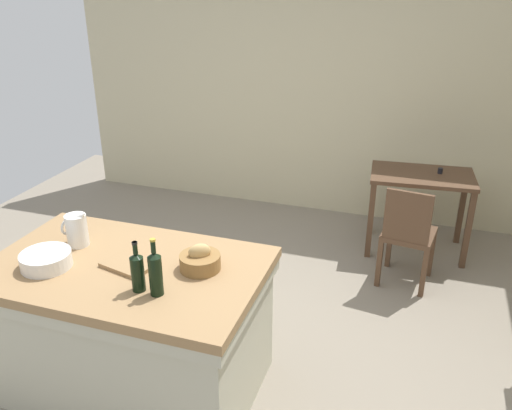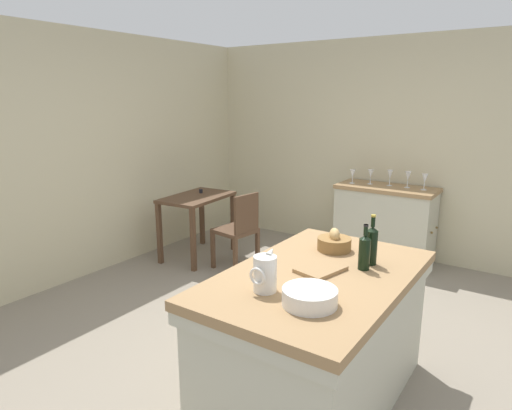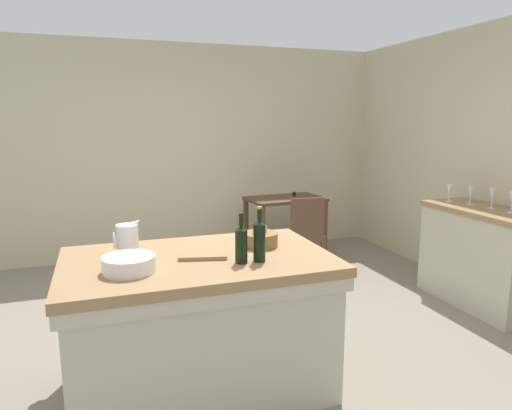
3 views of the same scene
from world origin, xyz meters
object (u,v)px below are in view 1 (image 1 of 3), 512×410
wooden_chair (408,233)px  wine_bottle_amber (137,271)px  pitcher (77,230)px  wine_bottle_dark (155,272)px  island_table (131,322)px  wash_bowl (46,260)px  writing_desk (421,187)px  cutting_board (129,264)px  bread_basket (200,260)px

wooden_chair → wine_bottle_amber: (-1.31, -1.94, 0.51)m
pitcher → wine_bottle_dark: 0.80m
island_table → wash_bowl: (-0.41, -0.15, 0.45)m
writing_desk → wine_bottle_dark: wine_bottle_dark is taller
pitcher → island_table: bearing=-17.8°
island_table → wash_bowl: size_ratio=5.59×
cutting_board → wine_bottle_dark: 0.38m
wine_bottle_dark → cutting_board: bearing=144.3°
bread_basket → pitcher: bearing=178.0°
wooden_chair → wine_bottle_dark: 2.35m
wooden_chair → cutting_board: size_ratio=3.09×
wine_bottle_dark → bread_basket: bearing=70.0°
wooden_chair → bread_basket: 2.02m
wine_bottle_amber → pitcher: bearing=151.7°
writing_desk → wooden_chair: size_ratio=1.07×
cutting_board → bread_basket: bearing=13.5°
writing_desk → cutting_board: bearing=-122.8°
pitcher → writing_desk: bearing=49.0°
island_table → writing_desk: bearing=56.8°
writing_desk → wine_bottle_dark: bearing=-115.6°
pitcher → bread_basket: size_ratio=1.04×
writing_desk → wooden_chair: 0.68m
cutting_board → writing_desk: bearing=57.2°
pitcher → cutting_board: size_ratio=0.85×
island_table → bread_basket: bearing=13.0°
writing_desk → cutting_board: 2.87m
pitcher → wash_bowl: bearing=-92.4°
bread_basket → cutting_board: size_ratio=0.81×
cutting_board → wine_bottle_amber: (0.18, -0.20, 0.11)m
bread_basket → wooden_chair: bearing=56.5°
pitcher → wash_bowl: 0.29m
bread_basket → wine_bottle_amber: wine_bottle_amber is taller
wine_bottle_dark → wooden_chair: bearing=58.4°
island_table → cutting_board: size_ratio=5.59×
wooden_chair → wash_bowl: bearing=-135.6°
pitcher → bread_basket: 0.84m
wash_bowl → pitcher: bearing=87.6°
wash_bowl → bread_basket: size_ratio=1.23×
island_table → wine_bottle_amber: 0.60m
writing_desk → cutting_board: size_ratio=3.29×
bread_basket → wine_bottle_dark: size_ratio=0.72×
wash_bowl → writing_desk: bearing=52.1°
island_table → wine_bottle_dark: size_ratio=4.92×
writing_desk → wine_bottle_dark: size_ratio=2.89×
wooden_chair → island_table: bearing=-131.1°
island_table → wash_bowl: wash_bowl is taller
writing_desk → wash_bowl: size_ratio=3.29×
writing_desk → bread_basket: bearing=-116.4°
wooden_chair → wine_bottle_amber: bearing=-123.9°
wooden_chair → wine_bottle_dark: wine_bottle_dark is taller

